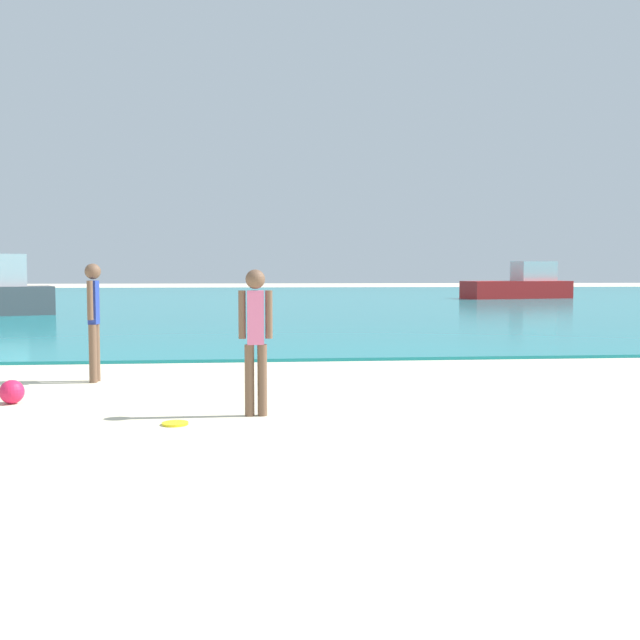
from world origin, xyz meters
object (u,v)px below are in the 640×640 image
at_px(person_standing, 256,333).
at_px(beach_ball, 12,392).
at_px(boat_far, 520,286).
at_px(frisbee, 175,424).
at_px(person_distant, 94,315).

height_order(person_standing, beach_ball, person_standing).
bearing_deg(boat_far, frisbee, 51.44).
distance_m(frisbee, boat_far, 37.05).
bearing_deg(frisbee, boat_far, 63.63).
relative_size(person_standing, boat_far, 0.24).
bearing_deg(person_distant, frisbee, 30.40).
xyz_separation_m(person_standing, beach_ball, (-2.95, 1.01, -0.78)).
height_order(boat_far, beach_ball, boat_far).
xyz_separation_m(person_distant, boat_far, (17.93, 30.09, -0.17)).
xyz_separation_m(person_distant, beach_ball, (-0.62, -1.69, -0.83)).
relative_size(person_distant, beach_ball, 5.90).
xyz_separation_m(frisbee, beach_ball, (-2.10, 1.40, 0.13)).
relative_size(frisbee, person_distant, 0.16).
xyz_separation_m(boat_far, beach_ball, (-18.55, -31.78, -0.66)).
height_order(frisbee, boat_far, boat_far).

